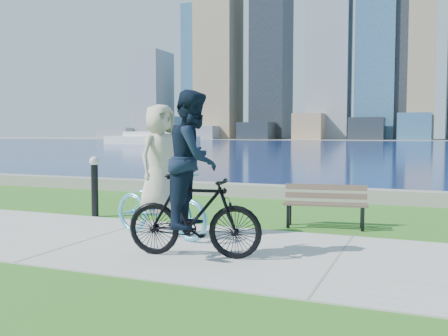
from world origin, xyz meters
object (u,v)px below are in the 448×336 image
(park_bench, at_px, (325,202))
(cyclist_man, at_px, (194,188))
(cyclist_woman, at_px, (160,188))
(bollard_lamp, at_px, (95,182))

(park_bench, relative_size, cyclist_man, 0.68)
(park_bench, bearing_deg, cyclist_woman, -149.70)
(park_bench, bearing_deg, bollard_lamp, 178.89)
(cyclist_woman, bearing_deg, cyclist_man, -118.22)
(park_bench, distance_m, cyclist_woman, 3.14)
(bollard_lamp, distance_m, cyclist_man, 4.19)
(park_bench, height_order, cyclist_man, cyclist_man)
(park_bench, xyz_separation_m, cyclist_woman, (-2.41, -1.98, 0.36))
(bollard_lamp, bearing_deg, park_bench, 7.90)
(bollard_lamp, xyz_separation_m, cyclist_woman, (2.31, -1.32, 0.11))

